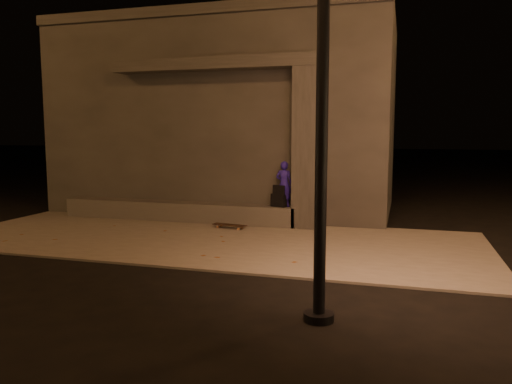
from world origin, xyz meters
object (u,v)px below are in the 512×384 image
(backpack, at_px, (280,199))
(skateboard, at_px, (230,225))
(skateboarder, at_px, (284,184))
(column, at_px, (306,148))

(backpack, distance_m, skateboard, 1.32)
(skateboarder, bearing_deg, skateboard, 31.94)
(column, height_order, backpack, column)
(skateboarder, distance_m, backpack, 0.37)
(column, xyz_separation_m, skateboard, (-1.60, -0.65, -1.73))
(backpack, xyz_separation_m, skateboard, (-1.00, -0.65, -0.55))
(column, bearing_deg, skateboard, -157.93)
(backpack, bearing_deg, skateboarder, 22.12)
(skateboarder, xyz_separation_m, skateboard, (-1.10, -0.65, -0.91))
(column, distance_m, skateboarder, 0.96)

